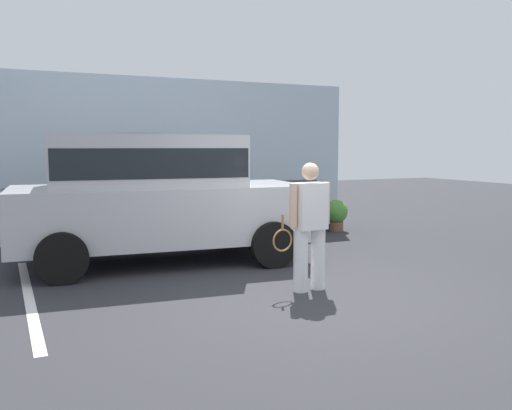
# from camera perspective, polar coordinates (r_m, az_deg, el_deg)

# --- Properties ---
(ground_plane) EXTENTS (40.00, 40.00, 0.00)m
(ground_plane) POSITION_cam_1_polar(r_m,az_deg,el_deg) (6.98, 5.16, -9.51)
(ground_plane) COLOR #2D2D33
(parking_stripe_0) EXTENTS (0.12, 4.40, 0.01)m
(parking_stripe_0) POSITION_cam_1_polar(r_m,az_deg,el_deg) (7.55, -22.50, -8.74)
(parking_stripe_0) COLOR silver
(parking_stripe_0) RESTS_ON ground_plane
(house_frontage) EXTENTS (8.02, 0.40, 3.29)m
(house_frontage) POSITION_cam_1_polar(r_m,az_deg,el_deg) (11.81, -8.40, 4.41)
(house_frontage) COLOR silver
(house_frontage) RESTS_ON ground_plane
(parked_suv) EXTENTS (4.75, 2.50, 2.05)m
(parked_suv) POSITION_cam_1_polar(r_m,az_deg,el_deg) (8.94, -10.44, 1.31)
(parked_suv) COLOR #B7B7BC
(parked_suv) RESTS_ON ground_plane
(tennis_player_man) EXTENTS (0.88, 0.30, 1.67)m
(tennis_player_man) POSITION_cam_1_polar(r_m,az_deg,el_deg) (7.15, 5.55, -2.09)
(tennis_player_man) COLOR white
(tennis_player_man) RESTS_ON ground_plane
(potted_plant_by_porch) EXTENTS (0.63, 0.63, 0.83)m
(potted_plant_by_porch) POSITION_cam_1_polar(r_m,az_deg,el_deg) (11.95, 5.35, -0.74)
(potted_plant_by_porch) COLOR brown
(potted_plant_by_porch) RESTS_ON ground_plane
(potted_plant_secondary) EXTENTS (0.53, 0.53, 0.70)m
(potted_plant_secondary) POSITION_cam_1_polar(r_m,az_deg,el_deg) (12.38, 8.28, -0.89)
(potted_plant_secondary) COLOR brown
(potted_plant_secondary) RESTS_ON ground_plane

